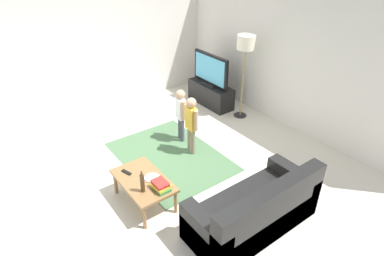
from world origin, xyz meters
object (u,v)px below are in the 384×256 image
Objects in this scene: tv_remote at (127,172)px; bottle at (142,183)px; book_stack at (161,185)px; plate at (152,178)px; tv at (211,70)px; coffee_table at (143,182)px; child_near_tv at (181,111)px; couch at (257,213)px; child_center at (191,121)px; floor_lamp at (246,47)px; tv_stand at (211,94)px.

bottle is at bearing -16.40° from tv_remote.
book_stack reaches higher than plate.
tv is 1.10× the size of coffee_table.
book_stack is 1.25× the size of plate.
child_near_tv is 1.96m from book_stack.
tv is 3.47m from plate.
child_near_tv reaches higher than tv_remote.
child_center reaches higher than couch.
child_near_tv is at bearing 131.57° from plate.
couch is at bearing 39.44° from book_stack.
floor_lamp is at bearing 110.72° from coffee_table.
bottle is at bearing -54.73° from plate.
tv_stand is 1.20× the size of coffee_table.
bottle is at bearing -59.14° from child_center.
couch is 3.50m from floor_lamp.
bottle is (0.22, -0.12, 0.19)m from coffee_table.
tv reaches higher than book_stack.
couch reaches higher than plate.
child_near_tv reaches higher than tv_stand.
child_near_tv is at bearing 101.84° from tv_remote.
book_stack is at bearing -51.82° from child_center.
tv is 5.00× the size of plate.
book_stack is (1.43, -1.33, -0.15)m from child_near_tv.
tv_stand is at bearing 103.48° from tv_remote.
floor_lamp is 1.63× the size of child_center.
couch is at bearing 16.84° from tv_remote.
tv_stand is at bearing -169.98° from floor_lamp.
couch is 1.01× the size of floor_lamp.
child_near_tv is 6.16× the size of tv_remote.
tv_stand is at bearing 124.80° from coffee_table.
bottle reaches higher than tv_remote.
tv reaches higher than tv_stand.
bottle is at bearing -49.33° from child_near_tv.
child_center is at bearing 168.79° from couch.
plate is at bearing -147.50° from couch.
couch is (3.35, -1.96, 0.05)m from tv_stand.
tv is at bearing 131.50° from child_center.
floor_lamp is 10.47× the size of tv_remote.
tv_stand is at bearing 126.51° from bottle.
tv_remote is (-1.62, -1.06, 0.14)m from couch.
plate is at bearing 176.27° from book_stack.
child_near_tv is at bearing 127.87° from coffee_table.
tv_stand is 3.77m from bottle.
child_center reaches higher than tv_stand.
bottle is (2.23, -3.00, -0.29)m from tv.
plate reaches higher than coffee_table.
child_center is 1.58m from book_stack.
bottle is (2.23, -3.02, 0.32)m from tv_stand.
couch is 1.65× the size of child_center.
child_near_tv reaches higher than couch.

